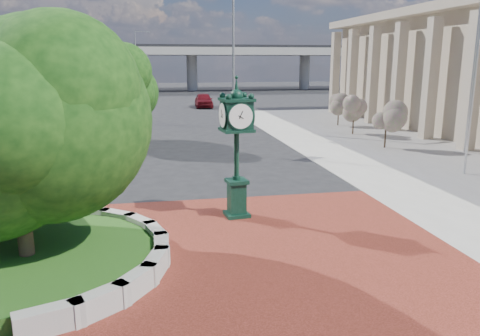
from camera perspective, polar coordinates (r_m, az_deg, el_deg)
name	(u,v)px	position (r m, az deg, el deg)	size (l,w,h in m)	color
ground	(231,254)	(12.49, -1.10, -10.47)	(200.00, 200.00, 0.00)	black
plaza	(238,270)	(11.58, -0.26, -12.31)	(12.00, 12.00, 0.04)	maroon
planter_wall	(125,252)	(12.27, -13.87, -9.94)	(2.96, 6.77, 0.54)	#9E9B93
grass_bed	(28,262)	(12.66, -24.43, -10.38)	(6.10, 6.10, 0.40)	#1C4313
overpass	(160,51)	(81.34, -9.70, 13.87)	(90.00, 12.00, 7.50)	#9E9B93
tree_planter	(12,117)	(11.80, -26.02, 5.62)	(5.20, 5.20, 6.33)	#38281C
tree_street	(116,90)	(29.44, -14.90, 9.15)	(4.40, 4.40, 5.45)	#38281C
post_clock	(237,143)	(14.71, -0.42, 3.09)	(1.02, 1.02, 4.45)	black
parked_car	(204,100)	(51.56, -4.45, 8.24)	(1.83, 4.56, 1.55)	#540C12
flagpole_a	(476,63)	(22.65, 26.86, 11.35)	(1.39, 0.72, 9.51)	silver
flagpole_b	(474,65)	(28.25, 26.63, 11.18)	(1.45, 0.16, 9.28)	silver
street_lamp_near	(236,51)	(34.64, -0.45, 14.05)	(2.14, 0.60, 9.61)	slate
street_lamp_far	(138,62)	(55.76, -12.36, 12.51)	(1.85, 0.24, 8.24)	slate
shrub_near	(386,121)	(28.26, 17.41, 5.50)	(1.20, 1.20, 2.20)	#38281C
shrub_mid	(354,111)	(33.02, 13.70, 6.71)	(1.20, 1.20, 2.20)	#38281C
shrub_far	(339,105)	(37.37, 11.94, 7.48)	(1.20, 1.20, 2.20)	#38281C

